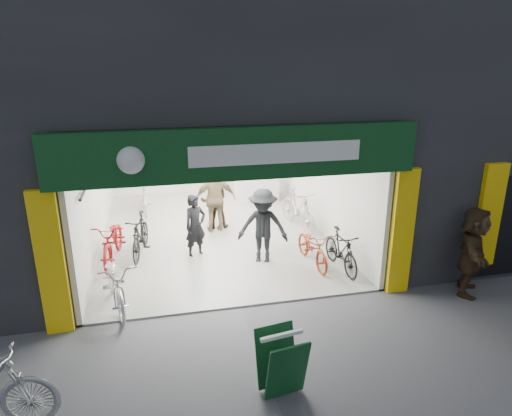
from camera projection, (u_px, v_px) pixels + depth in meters
name	position (u px, v px, depth m)	size (l,w,h in m)	color
ground	(241.00, 308.00, 8.80)	(60.00, 60.00, 0.00)	#56565B
building	(237.00, 68.00, 12.23)	(17.00, 10.27, 8.00)	#232326
bike_left_front	(115.00, 282.00, 8.70)	(0.68, 1.96, 1.03)	#B9B9BE
bike_left_midfront	(140.00, 235.00, 10.96)	(0.49, 1.73, 1.04)	black
bike_left_midback	(113.00, 241.00, 10.62)	(0.70, 2.00, 1.05)	maroon
bike_left_back	(144.00, 195.00, 14.05)	(0.52, 1.84, 1.10)	#A9A8AD
bike_right_front	(341.00, 251.00, 10.20)	(0.45, 1.59, 0.95)	black
bike_right_mid	(313.00, 247.00, 10.48)	(0.58, 1.66, 0.87)	maroon
bike_right_back	(298.00, 209.00, 12.70)	(0.54, 1.90, 1.14)	#A6A6AA
customer_a	(195.00, 226.00, 10.83)	(0.56, 0.37, 1.54)	black
customer_b	(214.00, 201.00, 12.61)	(0.77, 0.60, 1.58)	#372A19
customer_c	(263.00, 227.00, 10.46)	(1.16, 0.66, 1.79)	black
customer_d	(215.00, 199.00, 12.28)	(1.11, 0.46, 1.90)	#8F7753
pedestrian_far	(472.00, 251.00, 9.09)	(1.70, 0.54, 1.84)	#3C2C1B
sandwich_board	(281.00, 361.00, 6.45)	(0.69, 0.71, 0.94)	#0F3F1D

